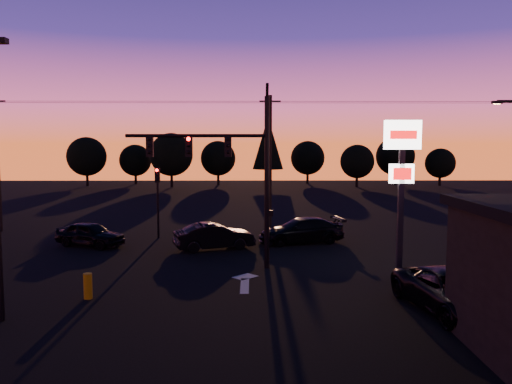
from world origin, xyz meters
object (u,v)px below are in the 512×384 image
car_mid (214,236)px  traffic_signal_mast (232,163)px  bollard (88,286)px  secondary_signal (158,192)px  suv_parked (453,292)px  car_left (90,234)px  pylon_sign (402,166)px  car_right (301,230)px

car_mid → traffic_signal_mast: bearing=176.3°
bollard → secondary_signal: bearing=88.1°
suv_parked → car_left: bearing=134.7°
bollard → car_left: 10.20m
secondary_signal → car_mid: 5.41m
traffic_signal_mast → car_mid: bearing=105.8°
car_left → suv_parked: suv_parked is taller
car_left → pylon_sign: bearing=-93.3°
traffic_signal_mast → car_mid: (-1.19, 4.20, -4.21)m
bollard → car_right: 13.98m
car_right → car_left: bearing=-99.7°
suv_parked → bollard: bearing=162.7°
car_mid → suv_parked: suv_parked is taller
secondary_signal → bollard: size_ratio=4.47×
secondary_signal → car_left: (-3.44, -2.40, -2.17)m
bollard → car_mid: size_ratio=0.22×
car_mid → bollard: bearing=135.5°
car_mid → car_right: car_right is taller
secondary_signal → suv_parked: secondary_signal is taller
car_left → car_right: size_ratio=0.81×
car_left → car_mid: size_ratio=0.93×
pylon_sign → car_left: 17.72m
bollard → car_mid: bearing=65.0°
secondary_signal → suv_parked: (12.75, -13.77, -2.14)m
car_mid → secondary_signal: bearing=28.9°
bollard → suv_parked: size_ratio=0.19×
bollard → car_right: bearing=49.4°
bollard → car_left: (-3.05, 9.73, 0.21)m
suv_parked → car_mid: bearing=120.6°
secondary_signal → car_left: 4.72m
bollard → car_right: (9.10, 10.61, 0.25)m
car_left → car_right: bearing=-62.9°
traffic_signal_mast → bollard: traffic_signal_mast is taller
secondary_signal → car_mid: size_ratio=0.99×
secondary_signal → car_left: size_ratio=1.07×
car_mid → suv_parked: bearing=-158.7°
secondary_signal → car_mid: secondary_signal is taller
traffic_signal_mast → suv_parked: size_ratio=1.64×
traffic_signal_mast → car_right: bearing=57.5°
secondary_signal → car_right: size_ratio=0.86×
traffic_signal_mast → pylon_sign: size_ratio=1.26×
traffic_signal_mast → suv_parked: (7.85, -6.28, -4.21)m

